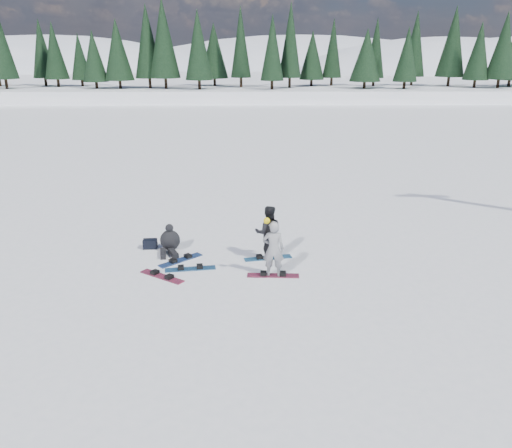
{
  "coord_description": "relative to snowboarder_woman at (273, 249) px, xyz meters",
  "views": [
    {
      "loc": [
        -0.51,
        -12.86,
        6.2
      ],
      "look_at": [
        -0.33,
        1.73,
        1.1
      ],
      "focal_mm": 35.0,
      "sensor_mm": 36.0,
      "label": 1
    }
  ],
  "objects": [
    {
      "name": "gear_bag",
      "position": [
        -3.97,
        2.21,
        -0.7
      ],
      "size": [
        0.47,
        0.33,
        0.3
      ],
      "primitive_type": "cube",
      "rotation": [
        0.0,
        0.0,
        0.06
      ],
      "color": "black",
      "rests_on": "ground"
    },
    {
      "name": "seated_rider",
      "position": [
        -3.27,
        1.95,
        -0.51
      ],
      "size": [
        0.79,
        1.15,
        0.91
      ],
      "rotation": [
        0.0,
        0.0,
        0.31
      ],
      "color": "black",
      "rests_on": "ground"
    },
    {
      "name": "snowboard_loose_c",
      "position": [
        -2.45,
        0.5,
        -0.84
      ],
      "size": [
        1.52,
        0.49,
        0.03
      ],
      "primitive_type": "cube",
      "rotation": [
        0.0,
        0.0,
        0.14
      ],
      "color": "#1A5791",
      "rests_on": "ground"
    },
    {
      "name": "snowboard_loose_b",
      "position": [
        -3.21,
        -0.02,
        -0.84
      ],
      "size": [
        1.4,
        1.08,
        0.03
      ],
      "primitive_type": "cube",
      "rotation": [
        0.0,
        0.0,
        -0.6
      ],
      "color": "maroon",
      "rests_on": "ground"
    },
    {
      "name": "snowboard_loose_a",
      "position": [
        -2.83,
        1.15,
        -0.84
      ],
      "size": [
        1.3,
        1.22,
        0.03
      ],
      "primitive_type": "cube",
      "rotation": [
        0.0,
        0.0,
        0.74
      ],
      "color": "navy",
      "rests_on": "ground"
    },
    {
      "name": "snowboarder_man",
      "position": [
        -0.1,
        1.3,
        0.01
      ],
      "size": [
        0.84,
        0.66,
        1.73
      ],
      "primitive_type": "imported",
      "rotation": [
        0.0,
        0.0,
        3.15
      ],
      "color": "black",
      "rests_on": "ground"
    },
    {
      "name": "snowboarder_woman",
      "position": [
        0.0,
        0.0,
        0.0
      ],
      "size": [
        0.65,
        0.45,
        1.83
      ],
      "rotation": [
        0.0,
        0.0,
        3.06
      ],
      "color": "#96969B",
      "rests_on": "ground"
    },
    {
      "name": "ground",
      "position": [
        -0.15,
        -0.29,
        -0.85
      ],
      "size": [
        420.0,
        420.0,
        0.0
      ],
      "primitive_type": "plane",
      "color": "white",
      "rests_on": "ground"
    },
    {
      "name": "alpine_backdrop",
      "position": [
        -11.87,
        188.87,
        -14.83
      ],
      "size": [
        412.5,
        227.0,
        53.2
      ],
      "color": "white",
      "rests_on": "ground"
    },
    {
      "name": "snowboard_man",
      "position": [
        -0.1,
        1.3,
        -0.84
      ],
      "size": [
        1.53,
        0.57,
        0.03
      ],
      "primitive_type": "cube",
      "rotation": [
        0.0,
        0.0,
        0.19
      ],
      "color": "#1C669D",
      "rests_on": "ground"
    },
    {
      "name": "snowboard_woman",
      "position": [
        0.0,
        0.0,
        -0.84
      ],
      "size": [
        1.51,
        0.35,
        0.03
      ],
      "primitive_type": "cube",
      "rotation": [
        0.0,
        0.0,
        -0.05
      ],
      "color": "maroon",
      "rests_on": "ground"
    }
  ]
}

